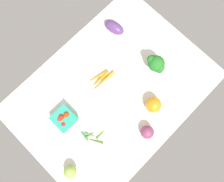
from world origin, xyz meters
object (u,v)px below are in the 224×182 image
Objects in this scene: heirloom_tomato_green at (70,172)px; okra_pile at (92,137)px; berry_basket at (64,119)px; eggplant at (114,27)px; broccoli_head at (156,64)px; carrot_bunch at (100,80)px; heirloom_tomato_orange at (153,105)px; red_onion_center at (147,132)px.

okra_pile is at bearing 12.81° from heirloom_tomato_green.
eggplant is at bearing 17.58° from berry_basket.
okra_pile is 0.95× the size of broccoli_head.
heirloom_tomato_green is 26.42cm from berry_basket.
berry_basket is 0.89× the size of eggplant.
carrot_bunch is 1.61× the size of berry_basket.
eggplant is (17.11, 45.16, -0.93)cm from heirloom_tomato_orange.
okra_pile is 1.74× the size of red_onion_center.
heirloom_tomato_green and eggplant have the same top height.
berry_basket is 0.83× the size of broccoli_head.
heirloom_tomato_orange reaches higher than carrot_bunch.
berry_basket is 0.88× the size of okra_pile.
red_onion_center is (-2.90, -37.00, 2.30)cm from carrot_bunch.
broccoli_head is at bearing 3.05° from okra_pile.
berry_basket is at bearing 95.54° from eggplant.
broccoli_head is at bearing 36.50° from red_onion_center.
okra_pile is 50.19cm from broccoli_head.
berry_basket is (-27.91, -1.84, 1.80)cm from carrot_bunch.
heirloom_tomato_orange is at bearing -72.39° from carrot_bunch.
okra_pile is (3.68, -16.91, -2.31)cm from berry_basket.
red_onion_center is (25.01, -35.16, 0.50)cm from berry_basket.
heirloom_tomato_orange is 21.31cm from broccoli_head.
carrot_bunch is at bearing 37.73° from okra_pile.
berry_basket is (15.63, 21.30, -0.29)cm from heirloom_tomato_green.
carrot_bunch is at bearing 147.54° from broccoli_head.
heirloom_tomato_green reaches higher than okra_pile.
red_onion_center reaches higher than berry_basket.
broccoli_head is (15.89, 13.64, 3.95)cm from heirloom_tomato_orange.
berry_basket reaches higher than eggplant.
eggplant reaches higher than carrot_bunch.
heirloom_tomato_green is at bearing 106.77° from eggplant.
berry_basket is 55.36cm from broccoli_head.
heirloom_tomato_orange reaches higher than okra_pile.
heirloom_tomato_green is 69.40cm from broccoli_head.
red_onion_center is at bearing -143.50° from broccoli_head.
heirloom_tomato_orange is at bearing 147.21° from eggplant.
broccoli_head is at bearing 5.83° from heirloom_tomato_green.
heirloom_tomato_orange is at bearing -18.09° from okra_pile.
red_onion_center reaches higher than heirloom_tomato_green.
berry_basket is 1.27× the size of heirloom_tomato_orange.
okra_pile is at bearing 111.89° from eggplant.
okra_pile is 28.21cm from red_onion_center.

